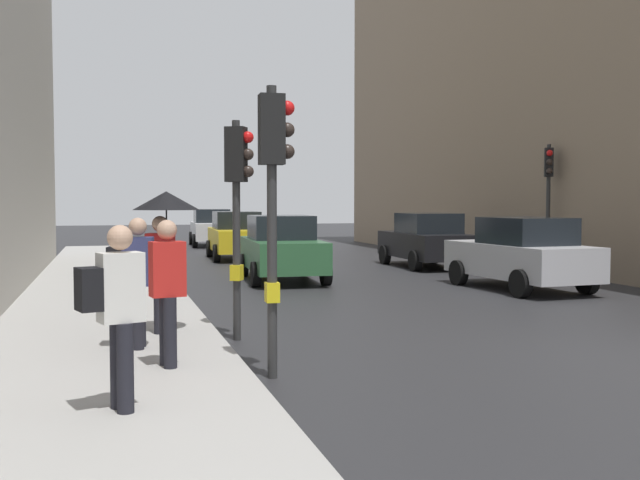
{
  "coord_description": "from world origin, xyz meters",
  "views": [
    {
      "loc": [
        -7.16,
        -8.57,
        2.15
      ],
      "look_at": [
        -2.76,
        6.88,
        1.31
      ],
      "focal_mm": 41.88,
      "sensor_mm": 36.0,
      "label": 1
    }
  ],
  "objects_px": {
    "pedestrian_with_black_backpack": "(116,306)",
    "pedestrian_with_grey_backpack": "(135,275)",
    "pedestrian_with_umbrella": "(164,222)",
    "traffic_light_mid_street": "(549,185)",
    "pedestrian_in_red_jacket": "(168,286)",
    "car_silver_hatchback": "(521,254)",
    "car_dark_suv": "(426,240)",
    "car_green_estate": "(282,248)",
    "car_yellow_taxi": "(237,235)",
    "traffic_light_near_right": "(238,189)",
    "traffic_light_near_left": "(274,178)",
    "car_white_compact": "(212,228)"
  },
  "relations": [
    {
      "from": "pedestrian_with_black_backpack",
      "to": "pedestrian_with_grey_backpack",
      "type": "height_order",
      "value": "same"
    },
    {
      "from": "pedestrian_with_umbrella",
      "to": "pedestrian_with_black_backpack",
      "type": "xyz_separation_m",
      "value": [
        -0.75,
        -4.18,
        -0.68
      ]
    },
    {
      "from": "pedestrian_with_black_backpack",
      "to": "pedestrian_with_grey_backpack",
      "type": "relative_size",
      "value": 1.0
    },
    {
      "from": "traffic_light_mid_street",
      "to": "pedestrian_in_red_jacket",
      "type": "xyz_separation_m",
      "value": [
        -11.73,
        -10.11,
        -1.49
      ]
    },
    {
      "from": "pedestrian_with_umbrella",
      "to": "pedestrian_with_black_backpack",
      "type": "relative_size",
      "value": 1.21
    },
    {
      "from": "car_silver_hatchback",
      "to": "pedestrian_in_red_jacket",
      "type": "bearing_deg",
      "value": -142.27
    },
    {
      "from": "pedestrian_with_umbrella",
      "to": "car_silver_hatchback",
      "type": "bearing_deg",
      "value": 27.32
    },
    {
      "from": "car_silver_hatchback",
      "to": "car_dark_suv",
      "type": "height_order",
      "value": "same"
    },
    {
      "from": "car_silver_hatchback",
      "to": "pedestrian_with_grey_backpack",
      "type": "height_order",
      "value": "pedestrian_with_grey_backpack"
    },
    {
      "from": "car_dark_suv",
      "to": "car_green_estate",
      "type": "relative_size",
      "value": 0.98
    },
    {
      "from": "car_yellow_taxi",
      "to": "pedestrian_with_umbrella",
      "type": "distance_m",
      "value": 16.45
    },
    {
      "from": "car_green_estate",
      "to": "pedestrian_with_grey_backpack",
      "type": "bearing_deg",
      "value": -114.14
    },
    {
      "from": "traffic_light_near_right",
      "to": "pedestrian_with_black_backpack",
      "type": "relative_size",
      "value": 1.91
    },
    {
      "from": "traffic_light_near_right",
      "to": "car_yellow_taxi",
      "type": "relative_size",
      "value": 0.79
    },
    {
      "from": "traffic_light_near_left",
      "to": "pedestrian_with_black_backpack",
      "type": "distance_m",
      "value": 2.73
    },
    {
      "from": "pedestrian_with_umbrella",
      "to": "pedestrian_in_red_jacket",
      "type": "height_order",
      "value": "pedestrian_with_umbrella"
    },
    {
      "from": "car_silver_hatchback",
      "to": "pedestrian_in_red_jacket",
      "type": "height_order",
      "value": "pedestrian_in_red_jacket"
    },
    {
      "from": "traffic_light_mid_street",
      "to": "pedestrian_in_red_jacket",
      "type": "height_order",
      "value": "traffic_light_mid_street"
    },
    {
      "from": "pedestrian_with_black_backpack",
      "to": "car_silver_hatchback",
      "type": "bearing_deg",
      "value": 42.42
    },
    {
      "from": "pedestrian_with_grey_backpack",
      "to": "car_dark_suv",
      "type": "bearing_deg",
      "value": 51.4
    },
    {
      "from": "car_yellow_taxi",
      "to": "traffic_light_near_right",
      "type": "bearing_deg",
      "value": -99.46
    },
    {
      "from": "car_silver_hatchback",
      "to": "pedestrian_with_grey_backpack",
      "type": "bearing_deg",
      "value": -148.62
    },
    {
      "from": "car_dark_suv",
      "to": "pedestrian_in_red_jacket",
      "type": "relative_size",
      "value": 2.39
    },
    {
      "from": "traffic_light_near_left",
      "to": "car_green_estate",
      "type": "height_order",
      "value": "traffic_light_near_left"
    },
    {
      "from": "traffic_light_near_right",
      "to": "traffic_light_mid_street",
      "type": "bearing_deg",
      "value": 36.66
    },
    {
      "from": "car_green_estate",
      "to": "pedestrian_with_black_backpack",
      "type": "bearing_deg",
      "value": -109.77
    },
    {
      "from": "car_green_estate",
      "to": "pedestrian_with_black_backpack",
      "type": "xyz_separation_m",
      "value": [
        -4.46,
        -12.4,
        0.29
      ]
    },
    {
      "from": "traffic_light_near_right",
      "to": "pedestrian_with_umbrella",
      "type": "bearing_deg",
      "value": 176.67
    },
    {
      "from": "traffic_light_mid_street",
      "to": "car_white_compact",
      "type": "bearing_deg",
      "value": 114.61
    },
    {
      "from": "traffic_light_mid_street",
      "to": "car_green_estate",
      "type": "bearing_deg",
      "value": 176.52
    },
    {
      "from": "traffic_light_mid_street",
      "to": "pedestrian_with_umbrella",
      "type": "relative_size",
      "value": 1.78
    },
    {
      "from": "traffic_light_near_left",
      "to": "car_dark_suv",
      "type": "relative_size",
      "value": 0.83
    },
    {
      "from": "car_yellow_taxi",
      "to": "pedestrian_with_black_backpack",
      "type": "relative_size",
      "value": 2.41
    },
    {
      "from": "car_green_estate",
      "to": "car_white_compact",
      "type": "bearing_deg",
      "value": 89.04
    },
    {
      "from": "car_silver_hatchback",
      "to": "traffic_light_near_left",
      "type": "bearing_deg",
      "value": -136.95
    },
    {
      "from": "car_white_compact",
      "to": "car_green_estate",
      "type": "xyz_separation_m",
      "value": [
        -0.27,
        -16.14,
        0.0
      ]
    },
    {
      "from": "traffic_light_mid_street",
      "to": "car_dark_suv",
      "type": "xyz_separation_m",
      "value": [
        -2.46,
        3.18,
        -1.74
      ]
    },
    {
      "from": "car_dark_suv",
      "to": "car_yellow_taxi",
      "type": "bearing_deg",
      "value": 136.6
    },
    {
      "from": "pedestrian_with_grey_backpack",
      "to": "pedestrian_in_red_jacket",
      "type": "bearing_deg",
      "value": -75.0
    },
    {
      "from": "pedestrian_with_umbrella",
      "to": "pedestrian_with_black_backpack",
      "type": "height_order",
      "value": "pedestrian_with_umbrella"
    },
    {
      "from": "traffic_light_mid_street",
      "to": "car_silver_hatchback",
      "type": "bearing_deg",
      "value": -131.15
    },
    {
      "from": "traffic_light_near_left",
      "to": "car_white_compact",
      "type": "xyz_separation_m",
      "value": [
        2.87,
        26.99,
        -1.56
      ]
    },
    {
      "from": "traffic_light_near_right",
      "to": "pedestrian_with_umbrella",
      "type": "distance_m",
      "value": 1.21
    },
    {
      "from": "car_yellow_taxi",
      "to": "pedestrian_in_red_jacket",
      "type": "height_order",
      "value": "pedestrian_in_red_jacket"
    },
    {
      "from": "traffic_light_near_right",
      "to": "pedestrian_with_grey_backpack",
      "type": "relative_size",
      "value": 1.91
    },
    {
      "from": "traffic_light_mid_street",
      "to": "car_white_compact",
      "type": "height_order",
      "value": "traffic_light_mid_street"
    },
    {
      "from": "traffic_light_near_left",
      "to": "pedestrian_with_grey_backpack",
      "type": "relative_size",
      "value": 1.99
    },
    {
      "from": "traffic_light_near_left",
      "to": "car_yellow_taxi",
      "type": "distance_m",
      "value": 18.87
    },
    {
      "from": "traffic_light_near_left",
      "to": "car_dark_suv",
      "type": "xyz_separation_m",
      "value": [
        8.02,
        13.56,
        -1.56
      ]
    },
    {
      "from": "traffic_light_mid_street",
      "to": "pedestrian_in_red_jacket",
      "type": "relative_size",
      "value": 2.15
    }
  ]
}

